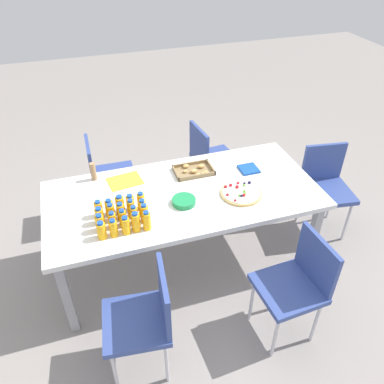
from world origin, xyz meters
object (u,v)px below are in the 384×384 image
juice_bottle_6 (113,220)px  plate_stack (184,201)px  juice_bottle_15 (99,209)px  party_table (183,199)px  juice_bottle_4 (147,221)px  juice_bottle_14 (143,208)px  juice_bottle_17 (120,205)px  juice_bottle_19 (141,201)px  chair_near_right (298,281)px  fruit_pizza (241,193)px  juice_bottle_2 (126,226)px  chair_far_right (209,156)px  juice_bottle_18 (130,203)px  napkin_stack (249,169)px  juice_bottle_1 (113,228)px  snack_tray (194,171)px  chair_far_left (106,173)px  cardboard_tube (93,171)px  juice_bottle_3 (136,222)px  juice_bottle_8 (134,215)px  juice_bottle_13 (131,209)px  juice_bottle_7 (123,218)px  juice_bottle_10 (100,216)px  paper_folder (125,181)px  chair_end (326,183)px  juice_bottle_16 (109,208)px  juice_bottle_11 (111,213)px  juice_bottle_9 (144,214)px  juice_bottle_0 (101,230)px  juice_bottle_12 (121,212)px  juice_bottle_5 (100,223)px

juice_bottle_6 → plate_stack: bearing=11.3°
juice_bottle_6 → juice_bottle_15: size_ratio=1.01×
party_table → juice_bottle_4: 0.49m
juice_bottle_14 → juice_bottle_17: 0.16m
juice_bottle_19 → plate_stack: juice_bottle_19 is taller
chair_near_right → fruit_pizza: (-0.12, 0.72, 0.24)m
juice_bottle_2 → juice_bottle_17: juice_bottle_17 is taller
chair_far_right → juice_bottle_18: size_ratio=6.27×
party_table → napkin_stack: napkin_stack is taller
juice_bottle_2 → juice_bottle_1: bearing=179.9°
juice_bottle_1 → fruit_pizza: juice_bottle_1 is taller
juice_bottle_15 → snack_tray: 0.87m
juice_bottle_1 → chair_far_left: bearing=87.0°
juice_bottle_1 → cardboard_tube: 0.71m
juice_bottle_3 → juice_bottle_1: bearing=-177.1°
plate_stack → cardboard_tube: 0.79m
juice_bottle_3 → juice_bottle_8: bearing=87.7°
chair_far_right → juice_bottle_18: (-0.93, -0.87, 0.29)m
juice_bottle_13 → juice_bottle_18: size_ratio=1.12×
juice_bottle_7 → napkin_stack: juice_bottle_7 is taller
juice_bottle_6 → juice_bottle_10: size_ratio=1.01×
juice_bottle_19 → paper_folder: bearing=98.7°
chair_end → napkin_stack: chair_end is taller
plate_stack → juice_bottle_13: bearing=-175.5°
juice_bottle_16 → paper_folder: bearing=65.8°
juice_bottle_11 → fruit_pizza: (0.98, 0.00, -0.06)m
chair_far_left → snack_tray: 0.92m
juice_bottle_8 → juice_bottle_9: 0.07m
chair_near_right → plate_stack: size_ratio=4.73×
juice_bottle_19 → juice_bottle_0: bearing=-144.3°
juice_bottle_12 → snack_tray: 0.78m
juice_bottle_11 → juice_bottle_3: bearing=-46.3°
juice_bottle_3 → juice_bottle_15: juice_bottle_3 is taller
fruit_pizza → paper_folder: fruit_pizza is taller
juice_bottle_4 → juice_bottle_11: 0.27m
juice_bottle_11 → napkin_stack: size_ratio=0.97×
juice_bottle_15 → snack_tray: (0.81, 0.33, -0.05)m
juice_bottle_13 → juice_bottle_15: bearing=160.2°
chair_near_right → juice_bottle_18: 1.27m
juice_bottle_3 → juice_bottle_18: (0.00, 0.23, -0.01)m
juice_bottle_12 → juice_bottle_3: bearing=-62.0°
juice_bottle_6 → chair_end: bearing=8.3°
juice_bottle_11 → juice_bottle_17: 0.10m
chair_end → juice_bottle_5: 2.03m
juice_bottle_6 → juice_bottle_8: size_ratio=0.89×
chair_far_right → juice_bottle_15: bearing=-59.0°
juice_bottle_9 → juice_bottle_17: (-0.14, 0.15, -0.00)m
juice_bottle_17 → juice_bottle_19: size_ratio=1.05×
juice_bottle_1 → paper_folder: juice_bottle_1 is taller
juice_bottle_1 → juice_bottle_9: (0.23, 0.08, 0.01)m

